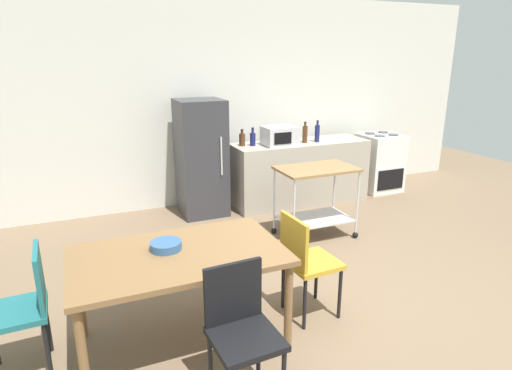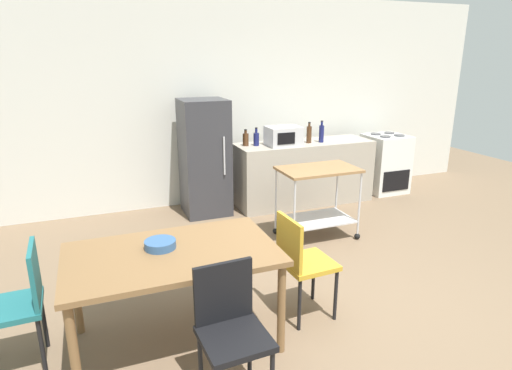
# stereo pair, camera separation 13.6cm
# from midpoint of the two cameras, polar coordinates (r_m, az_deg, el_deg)

# --- Properties ---
(ground_plane) EXTENTS (12.00, 12.00, 0.00)m
(ground_plane) POSITION_cam_midpoint_polar(r_m,az_deg,el_deg) (4.02, 11.37, -15.04)
(ground_plane) COLOR brown
(back_wall) EXTENTS (8.40, 0.12, 2.90)m
(back_wall) POSITION_cam_midpoint_polar(r_m,az_deg,el_deg) (6.33, -4.54, 10.95)
(back_wall) COLOR silver
(back_wall) RESTS_ON ground_plane
(kitchen_counter) EXTENTS (2.00, 0.64, 0.90)m
(kitchen_counter) POSITION_cam_midpoint_polar(r_m,az_deg,el_deg) (6.32, 5.19, 1.71)
(kitchen_counter) COLOR #A89E8E
(kitchen_counter) RESTS_ON ground_plane
(dining_table) EXTENTS (1.50, 0.90, 0.75)m
(dining_table) POSITION_cam_midpoint_polar(r_m,az_deg,el_deg) (3.20, -11.43, -10.10)
(dining_table) COLOR brown
(dining_table) RESTS_ON ground_plane
(chair_teal) EXTENTS (0.41, 0.41, 0.89)m
(chair_teal) POSITION_cam_midpoint_polar(r_m,az_deg,el_deg) (3.37, -29.44, -13.59)
(chair_teal) COLOR #1E666B
(chair_teal) RESTS_ON ground_plane
(chair_black) EXTENTS (0.42, 0.42, 0.89)m
(chair_black) POSITION_cam_midpoint_polar(r_m,az_deg,el_deg) (2.76, -3.47, -18.19)
(chair_black) COLOR black
(chair_black) RESTS_ON ground_plane
(chair_mustard) EXTENTS (0.42, 0.42, 0.89)m
(chair_mustard) POSITION_cam_midpoint_polar(r_m,az_deg,el_deg) (3.55, 5.46, -9.70)
(chair_mustard) COLOR gold
(chair_mustard) RESTS_ON ground_plane
(stove_oven) EXTENTS (0.60, 0.61, 0.92)m
(stove_oven) POSITION_cam_midpoint_polar(r_m,az_deg,el_deg) (7.12, 15.47, 2.90)
(stove_oven) COLOR white
(stove_oven) RESTS_ON ground_plane
(refrigerator) EXTENTS (0.60, 0.63, 1.55)m
(refrigerator) POSITION_cam_midpoint_polar(r_m,az_deg,el_deg) (5.81, -7.94, 3.55)
(refrigerator) COLOR #333338
(refrigerator) RESTS_ON ground_plane
(kitchen_cart) EXTENTS (0.91, 0.57, 0.85)m
(kitchen_cart) POSITION_cam_midpoint_polar(r_m,az_deg,el_deg) (5.08, 7.18, -0.73)
(kitchen_cart) COLOR olive
(kitchen_cart) RESTS_ON ground_plane
(bottle_soda) EXTENTS (0.08, 0.08, 0.23)m
(bottle_soda) POSITION_cam_midpoint_polar(r_m,az_deg,el_deg) (5.92, -2.52, 6.09)
(bottle_soda) COLOR #4C2D19
(bottle_soda) RESTS_ON kitchen_counter
(bottle_soy_sauce) EXTENTS (0.08, 0.08, 0.25)m
(bottle_soy_sauce) POSITION_cam_midpoint_polar(r_m,az_deg,el_deg) (5.92, -1.10, 6.17)
(bottle_soy_sauce) COLOR navy
(bottle_soy_sauce) RESTS_ON kitchen_counter
(microwave) EXTENTS (0.46, 0.35, 0.26)m
(microwave) POSITION_cam_midpoint_polar(r_m,az_deg,el_deg) (5.95, 2.54, 6.51)
(microwave) COLOR silver
(microwave) RESTS_ON kitchen_counter
(bottle_sparkling_water) EXTENTS (0.07, 0.07, 0.29)m
(bottle_sparkling_water) POSITION_cam_midpoint_polar(r_m,az_deg,el_deg) (6.16, 5.87, 6.76)
(bottle_sparkling_water) COLOR #4C2D19
(bottle_sparkling_water) RESTS_ON kitchen_counter
(bottle_vinegar) EXTENTS (0.07, 0.07, 0.31)m
(bottle_vinegar) POSITION_cam_midpoint_polar(r_m,az_deg,el_deg) (6.23, 7.49, 6.86)
(bottle_vinegar) COLOR navy
(bottle_vinegar) RESTS_ON kitchen_counter
(fruit_bowl) EXTENTS (0.23, 0.23, 0.06)m
(fruit_bowl) POSITION_cam_midpoint_polar(r_m,az_deg,el_deg) (3.22, -13.06, -7.84)
(fruit_bowl) COLOR #33598C
(fruit_bowl) RESTS_ON dining_table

